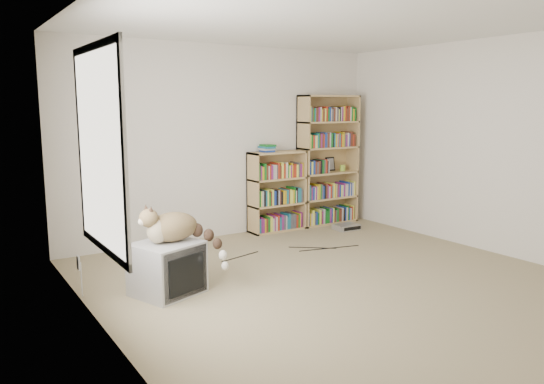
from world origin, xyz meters
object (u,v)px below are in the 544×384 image
bookcase_tall (327,164)px  bookcase_short (276,194)px  cat (180,231)px  dvd_player (346,227)px  crt_tv (167,268)px

bookcase_tall → bookcase_short: (-0.89, -0.00, -0.38)m
cat → dvd_player: bearing=13.7°
bookcase_short → dvd_player: (0.85, -0.50, -0.47)m
crt_tv → cat: cat is taller
bookcase_tall → dvd_player: size_ratio=5.55×
dvd_player → cat: bearing=-156.3°
crt_tv → cat: (0.13, -0.02, 0.34)m
crt_tv → dvd_player: bearing=-0.5°
bookcase_short → dvd_player: bookcase_short is taller
dvd_player → bookcase_tall: bearing=88.8°
cat → bookcase_short: bookcase_short is taller
cat → bookcase_tall: size_ratio=0.41×
bookcase_short → bookcase_tall: bearing=0.0°
crt_tv → cat: bearing=-27.7°
bookcase_tall → bookcase_short: bookcase_tall is taller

